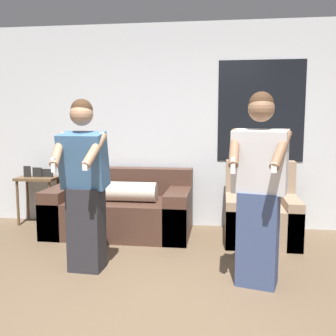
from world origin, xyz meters
The scene contains 7 objects.
ground_plane centered at (0.00, 0.00, 0.00)m, with size 14.00×14.00×0.00m, color brown.
wall_back centered at (0.02, 2.77, 1.35)m, with size 5.67×0.07×2.70m.
couch centered at (-0.71, 2.26, 0.30)m, with size 1.79×0.93×0.80m.
armchair centered at (1.04, 2.20, 0.31)m, with size 0.84×0.82×0.93m.
side_table centered at (-1.95, 2.53, 0.55)m, with size 0.54×0.36×0.81m.
person_left centered at (-0.72, 1.00, 0.83)m, with size 0.49×0.51×1.64m.
person_right centered at (0.88, 0.87, 0.85)m, with size 0.53×0.56×1.69m.
Camera 1 is at (0.56, -2.52, 1.48)m, focal length 42.00 mm.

